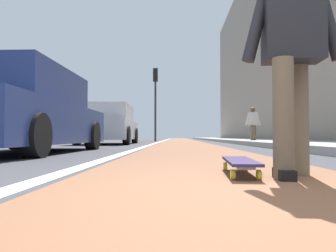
{
  "coord_description": "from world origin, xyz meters",
  "views": [
    {
      "loc": [
        -1.16,
        0.29,
        0.29
      ],
      "look_at": [
        9.98,
        0.59,
        0.64
      ],
      "focal_mm": 35.23,
      "sensor_mm": 36.0,
      "label": 1
    }
  ],
  "objects_px": {
    "parked_car_mid": "(109,125)",
    "parked_car_near": "(23,113)",
    "skater_person": "(292,45)",
    "skateboard": "(240,162)",
    "pedestrian_distant": "(253,123)",
    "traffic_light": "(155,91)"
  },
  "relations": [
    {
      "from": "parked_car_mid",
      "to": "parked_car_near",
      "type": "bearing_deg",
      "value": 178.98
    },
    {
      "from": "skater_person",
      "to": "parked_car_near",
      "type": "distance_m",
      "value": 4.9
    },
    {
      "from": "skateboard",
      "to": "skater_person",
      "type": "xyz_separation_m",
      "value": [
        -0.15,
        -0.35,
        0.84
      ]
    },
    {
      "from": "traffic_light",
      "to": "pedestrian_distant",
      "type": "relative_size",
      "value": 2.94
    },
    {
      "from": "skateboard",
      "to": "parked_car_near",
      "type": "relative_size",
      "value": 0.18
    },
    {
      "from": "parked_car_near",
      "to": "parked_car_mid",
      "type": "xyz_separation_m",
      "value": [
        6.75,
        -0.12,
        0.02
      ]
    },
    {
      "from": "parked_car_near",
      "to": "parked_car_mid",
      "type": "distance_m",
      "value": 6.75
    },
    {
      "from": "traffic_light",
      "to": "pedestrian_distant",
      "type": "distance_m",
      "value": 7.87
    },
    {
      "from": "skater_person",
      "to": "traffic_light",
      "type": "xyz_separation_m",
      "value": [
        17.6,
        2.12,
        2.12
      ]
    },
    {
      "from": "skateboard",
      "to": "pedestrian_distant",
      "type": "height_order",
      "value": "pedestrian_distant"
    },
    {
      "from": "skateboard",
      "to": "parked_car_near",
      "type": "xyz_separation_m",
      "value": [
        3.24,
        3.19,
        0.6
      ]
    },
    {
      "from": "skateboard",
      "to": "pedestrian_distant",
      "type": "relative_size",
      "value": 0.56
    },
    {
      "from": "parked_car_mid",
      "to": "traffic_light",
      "type": "distance_m",
      "value": 7.93
    },
    {
      "from": "skateboard",
      "to": "pedestrian_distant",
      "type": "distance_m",
      "value": 11.72
    },
    {
      "from": "parked_car_mid",
      "to": "traffic_light",
      "type": "height_order",
      "value": "traffic_light"
    },
    {
      "from": "traffic_light",
      "to": "pedestrian_distant",
      "type": "height_order",
      "value": "traffic_light"
    },
    {
      "from": "parked_car_mid",
      "to": "pedestrian_distant",
      "type": "height_order",
      "value": "pedestrian_distant"
    },
    {
      "from": "skateboard",
      "to": "pedestrian_distant",
      "type": "bearing_deg",
      "value": -13.47
    },
    {
      "from": "parked_car_near",
      "to": "pedestrian_distant",
      "type": "bearing_deg",
      "value": -36.02
    },
    {
      "from": "parked_car_near",
      "to": "traffic_light",
      "type": "distance_m",
      "value": 14.48
    },
    {
      "from": "pedestrian_distant",
      "to": "parked_car_mid",
      "type": "bearing_deg",
      "value": 103.48
    },
    {
      "from": "skateboard",
      "to": "traffic_light",
      "type": "height_order",
      "value": "traffic_light"
    }
  ]
}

